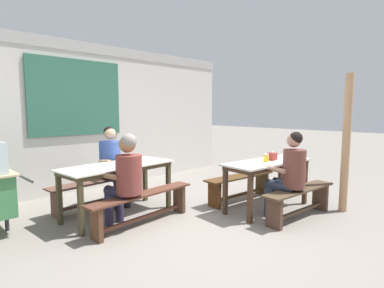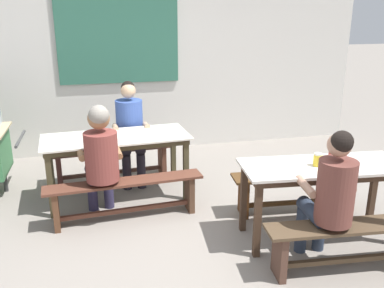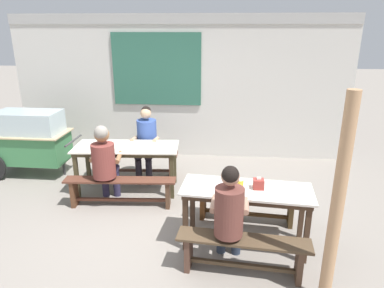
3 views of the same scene
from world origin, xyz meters
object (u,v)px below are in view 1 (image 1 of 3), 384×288
(bench_near_back, at_px, (240,184))
(dining_table_far, at_px, (118,170))
(wooden_support_post, at_px, (346,144))
(tissue_box, at_px, (272,156))
(person_left_back_turned, at_px, (126,174))
(bench_near_front, at_px, (299,198))
(bench_far_back, at_px, (98,190))
(person_near_front, at_px, (289,171))
(bench_far_front, at_px, (143,204))
(condiment_jar, at_px, (266,158))
(person_center_facing, at_px, (112,161))
(dining_table_near, at_px, (268,167))

(bench_near_back, bearing_deg, dining_table_far, 156.43)
(wooden_support_post, bearing_deg, tissue_box, 123.99)
(person_left_back_turned, bearing_deg, bench_near_front, -36.03)
(bench_far_back, bearing_deg, wooden_support_post, -47.45)
(person_near_front, bearing_deg, wooden_support_post, -23.58)
(dining_table_far, height_order, bench_far_front, dining_table_far)
(wooden_support_post, bearing_deg, condiment_jar, 133.24)
(condiment_jar, bearing_deg, person_center_facing, 128.67)
(condiment_jar, bearing_deg, bench_near_back, 76.94)
(bench_far_front, xyz_separation_m, tissue_box, (1.95, -0.82, 0.53))
(bench_near_front, distance_m, person_left_back_turned, 2.50)
(dining_table_near, height_order, person_near_front, person_near_front)
(bench_near_front, bearing_deg, bench_far_back, 125.82)
(dining_table_near, bearing_deg, wooden_support_post, -50.25)
(person_near_front, distance_m, wooden_support_post, 1.10)
(person_center_facing, bearing_deg, dining_table_near, -49.64)
(bench_far_front, bearing_deg, bench_far_back, 93.62)
(dining_table_far, height_order, tissue_box, tissue_box)
(dining_table_far, xyz_separation_m, tissue_box, (1.99, -1.39, 0.14))
(dining_table_near, bearing_deg, condiment_jar, -168.52)
(dining_table_far, distance_m, person_left_back_turned, 0.56)
(dining_table_near, distance_m, person_near_front, 0.53)
(bench_near_back, distance_m, person_left_back_turned, 2.16)
(dining_table_far, distance_m, wooden_support_post, 3.49)
(bench_near_back, bearing_deg, bench_far_front, 172.06)
(wooden_support_post, bearing_deg, bench_near_back, 115.30)
(bench_far_back, bearing_deg, dining_table_near, -46.24)
(bench_far_front, height_order, wooden_support_post, wooden_support_post)
(bench_far_front, bearing_deg, dining_table_near, -24.57)
(bench_far_front, relative_size, bench_near_front, 1.15)
(bench_far_back, distance_m, condiment_jar, 2.74)
(bench_far_front, relative_size, tissue_box, 11.76)
(dining_table_far, relative_size, bench_near_front, 1.17)
(dining_table_far, xyz_separation_m, bench_far_front, (0.04, -0.57, -0.39))
(person_center_facing, relative_size, tissue_box, 9.13)
(dining_table_near, height_order, condiment_jar, condiment_jar)
(dining_table_far, height_order, person_left_back_turned, person_left_back_turned)
(dining_table_near, height_order, bench_near_back, dining_table_near)
(bench_near_front, distance_m, condiment_jar, 0.77)
(person_near_front, bearing_deg, bench_near_front, -29.18)
(bench_near_front, height_order, tissue_box, tissue_box)
(dining_table_near, distance_m, condiment_jar, 0.17)
(dining_table_far, distance_m, bench_near_front, 2.69)
(bench_far_front, distance_m, condiment_jar, 2.00)
(bench_near_back, relative_size, condiment_jar, 11.82)
(bench_near_back, xyz_separation_m, person_left_back_turned, (-2.10, 0.31, 0.44))
(bench_near_front, xyz_separation_m, wooden_support_post, (0.80, -0.33, 0.76))
(bench_near_front, height_order, person_center_facing, person_center_facing)
(bench_far_back, xyz_separation_m, person_left_back_turned, (-0.15, -1.09, 0.44))
(bench_far_front, height_order, person_near_front, person_near_front)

